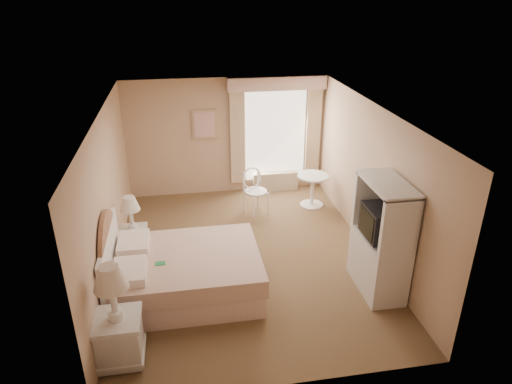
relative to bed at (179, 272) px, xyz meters
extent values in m
cube|color=brown|center=(1.12, 0.80, -0.36)|extent=(4.20, 5.50, 0.01)
cube|color=silver|center=(1.12, 0.80, 2.14)|extent=(4.20, 5.50, 0.01)
cube|color=tan|center=(1.12, 3.55, 0.89)|extent=(4.20, 0.01, 2.50)
cube|color=tan|center=(1.12, -1.95, 0.89)|extent=(4.20, 0.01, 2.50)
cube|color=tan|center=(-0.98, 0.80, 0.89)|extent=(0.01, 5.50, 2.50)
cube|color=tan|center=(3.22, 0.80, 0.89)|extent=(0.01, 5.50, 2.50)
cube|color=white|center=(2.17, 3.52, 0.89)|extent=(1.30, 0.02, 2.00)
cube|color=beige|center=(1.34, 3.47, 0.89)|extent=(0.30, 0.08, 2.05)
cube|color=beige|center=(3.00, 3.47, 0.89)|extent=(0.30, 0.08, 2.05)
cube|color=#D5958B|center=(2.17, 3.43, 2.01)|extent=(2.05, 0.20, 0.28)
cube|color=beige|center=(2.17, 3.43, -0.15)|extent=(1.00, 0.22, 0.42)
cube|color=tan|center=(0.67, 3.52, 1.19)|extent=(0.52, 0.03, 0.62)
cube|color=beige|center=(0.67, 3.50, 1.19)|extent=(0.42, 0.02, 0.52)
cube|color=#D5958B|center=(0.12, 0.00, -0.18)|extent=(2.08, 1.58, 0.36)
cube|color=#C9A897|center=(0.12, 0.00, 0.14)|extent=(2.14, 1.64, 0.28)
cube|color=white|center=(-0.63, -0.38, 0.34)|extent=(0.45, 0.61, 0.14)
cube|color=white|center=(-0.63, 0.38, 0.34)|extent=(0.45, 0.61, 0.14)
cube|color=#258946|center=(-0.24, -0.15, 0.28)|extent=(0.14, 0.10, 0.01)
cube|color=white|center=(-0.93, 0.00, 0.19)|extent=(0.06, 1.68, 1.09)
cylinder|color=#987251|center=(-0.93, 0.00, 0.29)|extent=(0.05, 1.49, 1.49)
cube|color=silver|center=(-0.72, -1.24, -0.06)|extent=(0.51, 0.51, 0.55)
cube|color=silver|center=(-0.72, -1.24, 0.25)|extent=(0.55, 0.55, 0.07)
cube|color=silver|center=(-0.72, -1.24, -0.25)|extent=(0.55, 0.55, 0.06)
cylinder|color=white|center=(-0.72, -1.24, 0.34)|extent=(0.18, 0.18, 0.11)
cylinder|color=white|center=(-0.72, -1.24, 0.56)|extent=(0.08, 0.08, 0.44)
cone|color=silver|center=(-0.72, -1.24, 0.86)|extent=(0.40, 0.40, 0.29)
cube|color=silver|center=(-0.72, 1.14, -0.11)|extent=(0.42, 0.42, 0.45)
cube|color=silver|center=(-0.72, 1.14, 0.14)|extent=(0.45, 0.45, 0.05)
cube|color=silver|center=(-0.72, 1.14, -0.27)|extent=(0.45, 0.45, 0.05)
cylinder|color=white|center=(-0.72, 1.14, 0.21)|extent=(0.14, 0.14, 0.09)
cylinder|color=white|center=(-0.72, 1.14, 0.39)|extent=(0.06, 0.06, 0.36)
cone|color=silver|center=(-0.72, 1.14, 0.64)|extent=(0.33, 0.33, 0.24)
cylinder|color=white|center=(2.75, 2.53, -0.34)|extent=(0.47, 0.47, 0.03)
cylinder|color=white|center=(2.75, 2.53, -0.02)|extent=(0.07, 0.07, 0.64)
cylinder|color=silver|center=(2.75, 2.53, 0.30)|extent=(0.64, 0.64, 0.04)
cylinder|color=white|center=(1.47, 2.16, -0.13)|extent=(0.03, 0.03, 0.46)
cylinder|color=white|center=(1.78, 2.30, -0.13)|extent=(0.03, 0.03, 0.46)
cylinder|color=white|center=(1.32, 2.47, -0.13)|extent=(0.03, 0.03, 0.46)
cylinder|color=white|center=(1.64, 2.61, -0.13)|extent=(0.03, 0.03, 0.46)
cylinder|color=silver|center=(1.55, 2.38, 0.11)|extent=(0.59, 0.59, 0.04)
torus|color=white|center=(1.49, 2.51, 0.35)|extent=(0.44, 0.28, 0.44)
cylinder|color=white|center=(1.32, 2.47, 0.30)|extent=(0.03, 0.03, 0.40)
cylinder|color=white|center=(1.64, 2.61, 0.30)|extent=(0.03, 0.03, 0.40)
cube|color=silver|center=(2.92, -0.37, 0.07)|extent=(0.53, 1.05, 0.86)
cube|color=silver|center=(2.92, -0.85, 0.93)|extent=(0.53, 0.08, 0.86)
cube|color=silver|center=(2.92, 0.12, 0.93)|extent=(0.53, 0.08, 0.86)
cube|color=silver|center=(2.92, -0.37, 1.36)|extent=(0.53, 1.05, 0.06)
cube|color=silver|center=(3.17, -0.37, 0.93)|extent=(0.04, 1.05, 0.86)
cube|color=black|center=(2.90, -0.37, 0.77)|extent=(0.46, 0.57, 0.46)
cube|color=black|center=(2.67, -0.37, 0.77)|extent=(0.02, 0.48, 0.38)
camera|label=1|loc=(0.18, -5.69, 3.85)|focal=32.00mm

